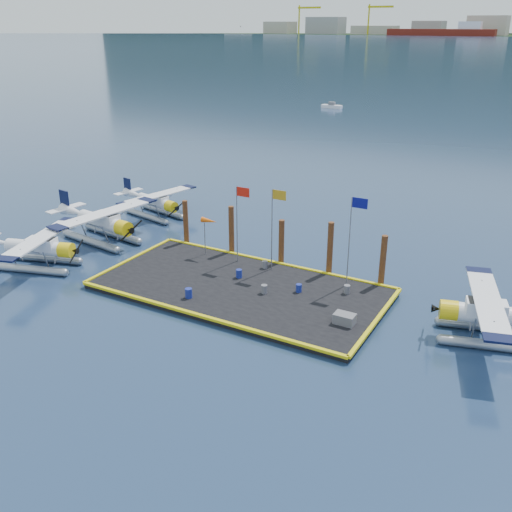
# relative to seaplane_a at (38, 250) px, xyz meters

# --- Properties ---
(ground) EXTENTS (4000.00, 4000.00, 0.00)m
(ground) POSITION_rel_seaplane_a_xyz_m (15.68, 3.96, -1.48)
(ground) COLOR #18294A
(ground) RESTS_ON ground
(dock) EXTENTS (20.00, 10.00, 0.40)m
(dock) POSITION_rel_seaplane_a_xyz_m (15.68, 3.96, -1.28)
(dock) COLOR black
(dock) RESTS_ON ground
(dock_bumpers) EXTENTS (20.25, 10.25, 0.18)m
(dock_bumpers) POSITION_rel_seaplane_a_xyz_m (15.68, 3.96, -0.99)
(dock_bumpers) COLOR #D4C40C
(dock_bumpers) RESTS_ON dock
(seaplane_a) EXTENTS (8.89, 9.53, 3.40)m
(seaplane_a) POSITION_rel_seaplane_a_xyz_m (0.00, 0.00, 0.00)
(seaplane_a) COLOR gray
(seaplane_a) RESTS_ON ground
(seaplane_b) EXTENTS (9.53, 10.50, 3.71)m
(seaplane_b) POSITION_rel_seaplane_a_xyz_m (0.43, 6.66, 0.13)
(seaplane_b) COLOR gray
(seaplane_b) RESTS_ON ground
(seaplane_c) EXTENTS (8.15, 8.87, 3.14)m
(seaplane_c) POSITION_rel_seaplane_a_xyz_m (0.08, 14.26, -0.11)
(seaplane_c) COLOR gray
(seaplane_c) RESTS_ON ground
(seaplane_d) EXTENTS (9.20, 9.90, 3.52)m
(seaplane_d) POSITION_rel_seaplane_a_xyz_m (32.09, 5.51, 0.05)
(seaplane_d) COLOR gray
(seaplane_d) RESTS_ON ground
(drum_0) EXTENTS (0.44, 0.44, 0.62)m
(drum_0) POSITION_rel_seaplane_a_xyz_m (14.86, 5.20, -0.77)
(drum_0) COLOR navy
(drum_0) RESTS_ON dock
(drum_1) EXTENTS (0.43, 0.43, 0.60)m
(drum_1) POSITION_rel_seaplane_a_xyz_m (17.70, 3.83, -0.78)
(drum_1) COLOR #5B5A5F
(drum_1) RESTS_ON dock
(drum_2) EXTENTS (0.40, 0.40, 0.57)m
(drum_2) POSITION_rel_seaplane_a_xyz_m (19.68, 5.17, -0.80)
(drum_2) COLOR navy
(drum_2) RESTS_ON dock
(drum_3) EXTENTS (0.48, 0.48, 0.67)m
(drum_3) POSITION_rel_seaplane_a_xyz_m (13.59, 0.71, -0.75)
(drum_3) COLOR navy
(drum_3) RESTS_ON dock
(drum_4) EXTENTS (0.43, 0.43, 0.60)m
(drum_4) POSITION_rel_seaplane_a_xyz_m (22.65, 6.58, -0.78)
(drum_4) COLOR #5B5A5F
(drum_4) RESTS_ON dock
(drum_5) EXTENTS (0.40, 0.40, 0.57)m
(drum_5) POSITION_rel_seaplane_a_xyz_m (15.67, 7.64, -0.80)
(drum_5) COLOR #5B5A5F
(drum_5) RESTS_ON dock
(crate) EXTENTS (1.29, 0.86, 0.64)m
(crate) POSITION_rel_seaplane_a_xyz_m (24.06, 2.52, -0.76)
(crate) COLOR #5B5A5F
(crate) RESTS_ON dock
(flagpole_red) EXTENTS (1.14, 0.08, 6.00)m
(flagpole_red) POSITION_rel_seaplane_a_xyz_m (13.39, 7.76, 2.91)
(flagpole_red) COLOR gray
(flagpole_red) RESTS_ON dock
(flagpole_yellow) EXTENTS (1.14, 0.08, 6.20)m
(flagpole_yellow) POSITION_rel_seaplane_a_xyz_m (16.38, 7.76, 3.03)
(flagpole_yellow) COLOR gray
(flagpole_yellow) RESTS_ON dock
(flagpole_blue) EXTENTS (1.14, 0.08, 6.50)m
(flagpole_blue) POSITION_rel_seaplane_a_xyz_m (22.38, 7.76, 3.20)
(flagpole_blue) COLOR gray
(flagpole_blue) RESTS_ON dock
(windsock) EXTENTS (1.40, 0.44, 3.12)m
(windsock) POSITION_rel_seaplane_a_xyz_m (10.65, 7.76, 1.75)
(windsock) COLOR gray
(windsock) RESTS_ON dock
(piling_0) EXTENTS (0.44, 0.44, 4.00)m
(piling_0) POSITION_rel_seaplane_a_xyz_m (7.18, 9.36, 0.52)
(piling_0) COLOR #422113
(piling_0) RESTS_ON ground
(piling_1) EXTENTS (0.44, 0.44, 4.20)m
(piling_1) POSITION_rel_seaplane_a_xyz_m (11.68, 9.36, 0.62)
(piling_1) COLOR #422113
(piling_1) RESTS_ON ground
(piling_2) EXTENTS (0.44, 0.44, 3.80)m
(piling_2) POSITION_rel_seaplane_a_xyz_m (16.18, 9.36, 0.42)
(piling_2) COLOR #422113
(piling_2) RESTS_ON ground
(piling_3) EXTENTS (0.44, 0.44, 4.30)m
(piling_3) POSITION_rel_seaplane_a_xyz_m (20.18, 9.36, 0.67)
(piling_3) COLOR #422113
(piling_3) RESTS_ON ground
(piling_4) EXTENTS (0.44, 0.44, 4.00)m
(piling_4) POSITION_rel_seaplane_a_xyz_m (24.18, 9.36, 0.52)
(piling_4) COLOR #422113
(piling_4) RESTS_ON ground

